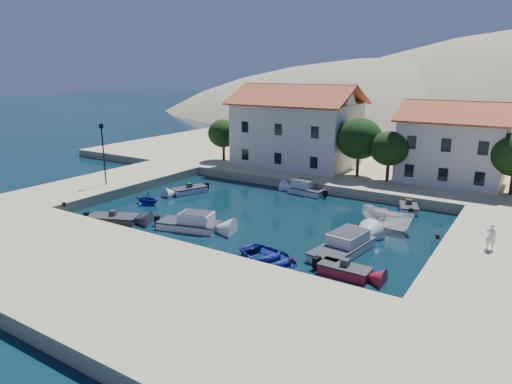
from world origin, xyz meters
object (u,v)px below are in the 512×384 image
building_mid (454,141)px  boat_east (386,228)px  cabin_cruiser_south (189,223)px  cabin_cruiser_east (342,247)px  lamppost (103,148)px  building_left (297,124)px  pedestrian (491,237)px  rowboat_south (270,264)px

building_mid → boat_east: bearing=-96.7°
building_mid → cabin_cruiser_south: 29.37m
cabin_cruiser_east → lamppost: bearing=93.4°
cabin_cruiser_south → cabin_cruiser_east: size_ratio=0.88×
cabin_cruiser_south → cabin_cruiser_east: 12.55m
building_left → lamppost: size_ratio=2.36×
lamppost → cabin_cruiser_east: size_ratio=1.03×
cabin_cruiser_south → building_mid: bearing=43.6°
pedestrian → rowboat_south: bearing=37.8°
building_mid → pedestrian: 20.33m
building_left → cabin_cruiser_south: size_ratio=2.76×
building_mid → cabin_cruiser_east: bearing=-97.1°
boat_east → cabin_cruiser_south: bearing=137.8°
building_left → rowboat_south: bearing=-65.5°
lamppost → rowboat_south: lamppost is taller
rowboat_south → cabin_cruiser_east: cabin_cruiser_east is taller
lamppost → cabin_cruiser_east: (26.67, -1.80, -4.28)m
lamppost → building_mid: bearing=35.4°
building_mid → pedestrian: size_ratio=6.00×
building_left → cabin_cruiser_east: bearing=-55.2°
boat_east → pedestrian: (7.82, -3.31, 1.87)m
cabin_cruiser_south → boat_east: cabin_cruiser_south is taller
building_left → building_mid: 18.04m
rowboat_south → boat_east: bearing=-1.2°
rowboat_south → building_left: bearing=44.1°
building_mid → boat_east: size_ratio=2.23×
lamppost → boat_east: lamppost is taller
pedestrian → cabin_cruiser_south: bearing=19.0°
building_mid → cabin_cruiser_south: building_mid is taller
building_mid → pedestrian: bearing=-72.7°
cabin_cruiser_east → building_mid: bearing=0.2°
building_mid → rowboat_south: size_ratio=1.99×
rowboat_south → cabin_cruiser_south: bearing=94.6°
building_mid → cabin_cruiser_south: bearing=-121.7°
boat_east → lamppost: bearing=115.0°
building_mid → pedestrian: building_mid is taller
building_left → cabin_cruiser_east: size_ratio=2.44×
lamppost → rowboat_south: bearing=-14.6°
cabin_cruiser_east → pedestrian: (8.80, 3.65, 1.40)m
building_left → building_mid: (18.00, 1.00, -0.71)m
lamppost → boat_east: size_ratio=1.32×
building_left → cabin_cruiser_south: bearing=-83.3°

